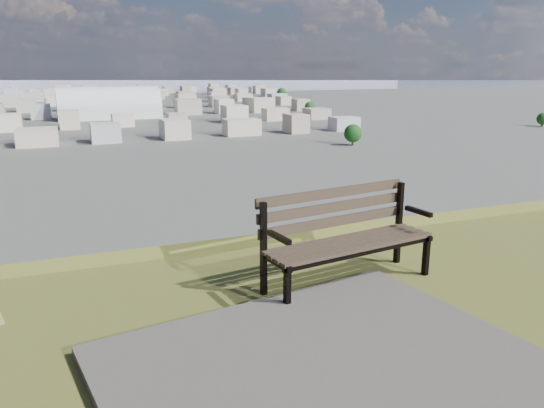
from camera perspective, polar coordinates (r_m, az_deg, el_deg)
name	(u,v)px	position (r m, az deg, el deg)	size (l,w,h in m)	color
park_bench	(344,232)	(5.03, 7.77, -2.98)	(1.74, 0.79, 0.88)	#3A3121
arena	(109,109)	(294.98, -17.08, 9.79)	(51.90, 22.96, 21.69)	silver
city_blocks	(67,101)	(396.56, -21.17, 10.31)	(395.00, 361.00, 7.00)	beige
city_trees	(17,108)	(322.00, -25.75, 9.30)	(406.52, 387.20, 9.98)	#36211B
bay_water	(63,83)	(901.81, -21.60, 11.96)	(2400.00, 700.00, 0.12)	#8D9AB4
far_hills	(32,66)	(1405.51, -24.38, 13.35)	(2050.00, 340.00, 60.00)	#8A91AC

